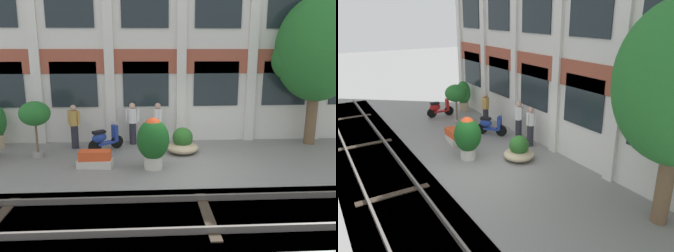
% 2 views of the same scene
% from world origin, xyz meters
% --- Properties ---
extents(ground_plane, '(80.00, 80.00, 0.00)m').
position_xyz_m(ground_plane, '(0.00, 0.00, 0.00)').
color(ground_plane, gray).
extents(apartment_facade, '(16.56, 0.64, 8.26)m').
position_xyz_m(apartment_facade, '(-0.00, 3.16, 4.11)').
color(apartment_facade, silver).
rests_on(apartment_facade, ground).
extents(rail_tracks, '(24.20, 2.80, 0.43)m').
position_xyz_m(rail_tracks, '(0.00, -3.14, -0.13)').
color(rail_tracks, '#4C473F').
rests_on(rail_tracks, ground).
extents(broadleaf_tree, '(3.18, 3.02, 5.45)m').
position_xyz_m(broadleaf_tree, '(4.90, 2.23, 3.45)').
color(broadleaf_tree, brown).
rests_on(broadleaf_tree, ground).
extents(potted_plant_square_trough, '(1.11, 0.57, 0.53)m').
position_xyz_m(potted_plant_square_trough, '(-2.91, 0.04, 0.25)').
color(potted_plant_square_trough, beige).
rests_on(potted_plant_square_trough, ground).
extents(potted_plant_tall_urn, '(1.00, 1.00, 1.90)m').
position_xyz_m(potted_plant_tall_urn, '(-4.98, 1.12, 1.45)').
color(potted_plant_tall_urn, gray).
rests_on(potted_plant_tall_urn, ground).
extents(potted_plant_glazed_jar, '(0.98, 0.98, 1.58)m').
position_xyz_m(potted_plant_glazed_jar, '(-1.13, -0.17, 0.89)').
color(potted_plant_glazed_jar, beige).
rests_on(potted_plant_glazed_jar, ground).
extents(potted_plant_wide_bowl, '(1.11, 1.11, 0.90)m').
position_xyz_m(potted_plant_wide_bowl, '(-0.09, 1.34, 0.35)').
color(potted_plant_wide_bowl, tan).
rests_on(potted_plant_wide_bowl, ground).
extents(scooter_second_parked, '(1.14, 0.92, 0.98)m').
position_xyz_m(scooter_second_parked, '(-2.84, 1.72, 0.44)').
color(scooter_second_parked, black).
rests_on(scooter_second_parked, ground).
extents(resident_by_doorway, '(0.34, 0.50, 1.59)m').
position_xyz_m(resident_by_doorway, '(-0.92, 2.45, 0.85)').
color(resident_by_doorway, '#282833').
rests_on(resident_by_doorway, ground).
extents(resident_watching_tracks, '(0.49, 0.34, 1.61)m').
position_xyz_m(resident_watching_tracks, '(-3.96, 2.12, 0.86)').
color(resident_watching_tracks, '#282833').
rests_on(resident_watching_tracks, ground).
extents(resident_near_plants, '(0.52, 0.34, 1.60)m').
position_xyz_m(resident_near_plants, '(-1.87, 2.55, 0.85)').
color(resident_near_plants, '#282833').
rests_on(resident_near_plants, ground).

